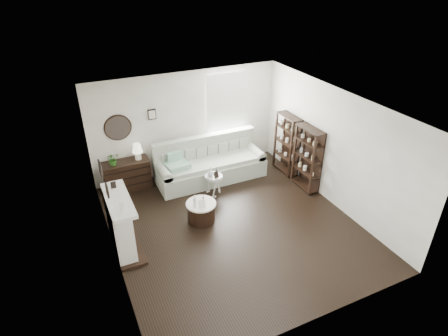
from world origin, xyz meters
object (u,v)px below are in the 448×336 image
drum_table (201,212)px  pedestal_table (214,177)px  sofa (210,165)px  dresser (127,175)px

drum_table → pedestal_table: bearing=51.8°
sofa → dresser: bearing=169.5°
sofa → drum_table: sofa is taller
sofa → dresser: (-2.07, 0.38, 0.01)m
sofa → pedestal_table: 0.83m
sofa → drum_table: size_ratio=4.26×
sofa → dresser: size_ratio=2.49×
dresser → pedestal_table: 2.18m
drum_table → pedestal_table: 1.11m
dresser → pedestal_table: dresser is taller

